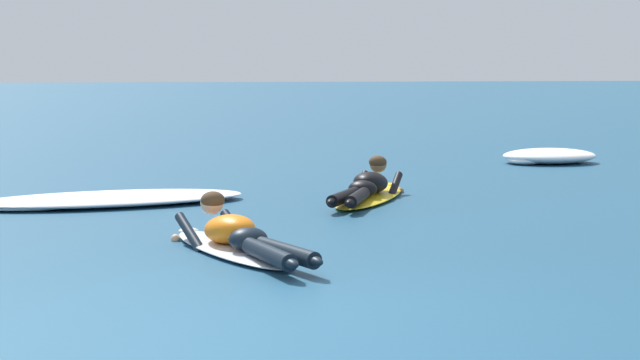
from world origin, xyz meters
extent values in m
plane|color=navy|center=(0.00, 10.00, 0.00)|extent=(120.00, 120.00, 0.00)
ellipsoid|color=silver|center=(0.09, 2.70, 0.04)|extent=(1.26, 2.21, 0.07)
ellipsoid|color=silver|center=(-0.27, 3.67, 0.05)|extent=(0.25, 0.25, 0.06)
ellipsoid|color=orange|center=(0.07, 2.75, 0.20)|extent=(0.61, 0.77, 0.35)
ellipsoid|color=black|center=(0.21, 2.38, 0.17)|extent=(0.42, 0.38, 0.20)
cylinder|color=black|center=(0.34, 1.81, 0.14)|extent=(0.38, 0.85, 0.14)
ellipsoid|color=black|center=(0.46, 1.41, 0.14)|extent=(0.17, 0.24, 0.08)
cylinder|color=black|center=(0.49, 1.87, 0.14)|extent=(0.47, 0.83, 0.14)
ellipsoid|color=black|center=(0.66, 1.48, 0.14)|extent=(0.17, 0.24, 0.08)
cylinder|color=black|center=(-0.26, 3.02, 0.12)|extent=(0.29, 0.57, 0.33)
sphere|color=tan|center=(-0.40, 3.37, 0.02)|extent=(0.09, 0.09, 0.09)
cylinder|color=black|center=(0.16, 3.15, 0.12)|extent=(0.29, 0.57, 0.33)
sphere|color=tan|center=(0.03, 3.49, 0.02)|extent=(0.09, 0.09, 0.09)
sphere|color=tan|center=(-0.06, 3.11, 0.38)|extent=(0.21, 0.21, 0.21)
ellipsoid|color=#47331E|center=(-0.06, 3.10, 0.41)|extent=(0.28, 0.26, 0.16)
ellipsoid|color=yellow|center=(1.91, 6.04, 0.04)|extent=(1.49, 2.41, 0.07)
ellipsoid|color=yellow|center=(2.36, 7.08, 0.05)|extent=(0.27, 0.27, 0.06)
ellipsoid|color=black|center=(1.93, 6.09, 0.20)|extent=(0.64, 0.79, 0.35)
ellipsoid|color=black|center=(1.77, 5.72, 0.17)|extent=(0.42, 0.39, 0.20)
cylinder|color=black|center=(1.47, 5.24, 0.14)|extent=(0.50, 0.79, 0.14)
ellipsoid|color=black|center=(1.29, 4.87, 0.14)|extent=(0.18, 0.24, 0.08)
cylinder|color=black|center=(1.62, 5.18, 0.14)|extent=(0.41, 0.82, 0.14)
ellipsoid|color=black|center=(1.48, 4.79, 0.14)|extent=(0.18, 0.24, 0.08)
cylinder|color=black|center=(1.88, 6.52, 0.12)|extent=(0.30, 0.54, 0.32)
sphere|color=#8C6647|center=(2.02, 6.86, 0.02)|extent=(0.09, 0.09, 0.09)
cylinder|color=black|center=(2.27, 6.33, 0.12)|extent=(0.30, 0.54, 0.32)
sphere|color=#8C6647|center=(2.41, 6.64, 0.02)|extent=(0.09, 0.09, 0.09)
sphere|color=#8C6647|center=(2.09, 6.45, 0.38)|extent=(0.21, 0.21, 0.21)
ellipsoid|color=#47331E|center=(2.08, 6.44, 0.41)|extent=(0.28, 0.27, 0.16)
ellipsoid|color=white|center=(5.58, 10.10, 0.12)|extent=(1.59, 1.21, 0.24)
ellipsoid|color=white|center=(5.95, 10.29, 0.08)|extent=(0.67, 0.68, 0.17)
ellipsoid|color=white|center=(5.13, 9.96, 0.07)|extent=(0.57, 0.58, 0.13)
ellipsoid|color=white|center=(-1.15, 6.03, 0.07)|extent=(3.33, 1.83, 0.13)
ellipsoid|color=white|center=(-0.42, 6.37, 0.05)|extent=(1.28, 1.06, 0.09)
ellipsoid|color=white|center=(-2.05, 5.71, 0.04)|extent=(1.14, 0.61, 0.07)
camera|label=1|loc=(-0.38, -6.62, 1.68)|focal=60.90mm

